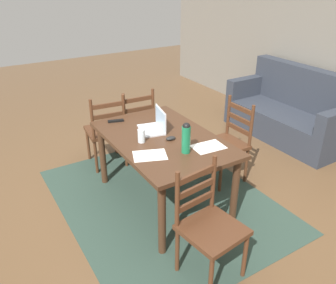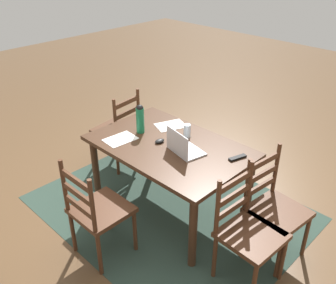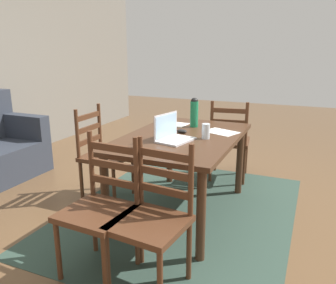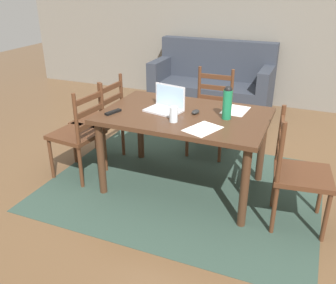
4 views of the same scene
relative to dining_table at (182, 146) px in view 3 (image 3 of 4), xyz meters
The scene contains 14 objects.
ground_plane 0.66m from the dining_table, ahead, with size 14.00×14.00×0.00m, color brown.
area_rug 0.66m from the dining_table, ahead, with size 2.55×2.02×0.01m, color #2D4238.
dining_table is the anchor object (origin of this frame).
chair_far_head 0.88m from the dining_table, 90.02° to the left, with size 0.44×0.44×0.95m.
chair_left_far 1.06m from the dining_table, 169.49° to the left, with size 0.46×0.46×0.95m.
chair_right_near 1.07m from the dining_table, 10.91° to the right, with size 0.49×0.49×0.95m.
chair_left_near 1.07m from the dining_table, 169.13° to the right, with size 0.48×0.48×0.95m.
laptop 0.24m from the dining_table, behind, with size 0.36×0.28×0.23m.
water_bottle 0.45m from the dining_table, ahead, with size 0.08×0.08×0.29m.
drinking_glass 0.28m from the dining_table, 94.36° to the right, with size 0.07×0.07×0.13m, color silver.
computer_mouse 0.15m from the dining_table, 22.31° to the left, with size 0.06×0.10×0.03m, color black.
tv_remote 0.65m from the dining_table, 158.49° to the right, with size 0.04×0.17×0.02m, color black.
paper_stack_left 0.49m from the dining_table, 32.45° to the left, with size 0.21×0.30×0.00m, color white.
paper_stack_right 0.40m from the dining_table, 47.76° to the right, with size 0.21×0.30×0.00m, color white.
Camera 3 is at (-2.79, -1.06, 1.52)m, focal length 36.65 mm.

